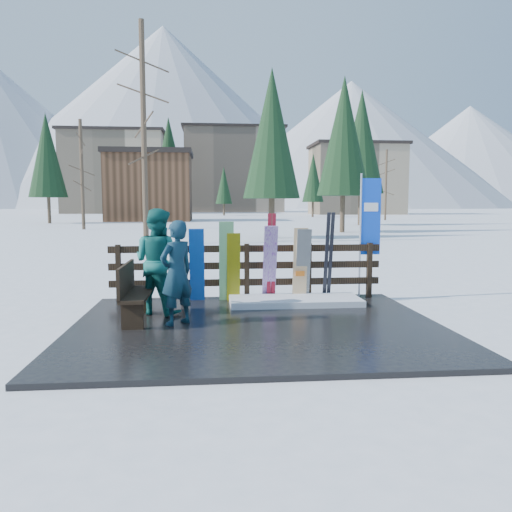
{
  "coord_description": "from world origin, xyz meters",
  "views": [
    {
      "loc": [
        -0.77,
        -7.99,
        2.04
      ],
      "look_at": [
        0.08,
        1.0,
        1.1
      ],
      "focal_mm": 35.0,
      "sensor_mm": 36.0,
      "label": 1
    }
  ],
  "objects": [
    {
      "name": "person_back",
      "position": [
        -1.69,
        0.98,
        1.02
      ],
      "size": [
        1.15,
        1.08,
        1.88
      ],
      "primitive_type": "imported",
      "rotation": [
        0.0,
        0.0,
        2.61
      ],
      "color": "#15625B",
      "rests_on": "deck"
    },
    {
      "name": "person_front",
      "position": [
        -1.3,
        0.11,
        0.93
      ],
      "size": [
        0.74,
        0.72,
        1.7
      ],
      "primitive_type": "imported",
      "rotation": [
        0.0,
        0.0,
        3.86
      ],
      "color": "#154049",
      "rests_on": "deck"
    },
    {
      "name": "snowboard_1",
      "position": [
        -0.43,
        1.98,
        0.89
      ],
      "size": [
        0.29,
        0.35,
        1.62
      ],
      "primitive_type": "cube",
      "rotation": [
        0.2,
        0.0,
        0.0
      ],
      "color": "silver",
      "rests_on": "deck"
    },
    {
      "name": "snowboard_3",
      "position": [
        0.45,
        1.98,
        0.85
      ],
      "size": [
        0.27,
        0.49,
        1.54
      ],
      "primitive_type": "cube",
      "rotation": [
        0.29,
        0.0,
        0.0
      ],
      "color": "white",
      "rests_on": "deck"
    },
    {
      "name": "snowboard_4",
      "position": [
        1.14,
        1.98,
        0.81
      ],
      "size": [
        0.29,
        0.27,
        1.46
      ],
      "primitive_type": "cube",
      "rotation": [
        0.17,
        0.0,
        0.0
      ],
      "color": "black",
      "rests_on": "deck"
    },
    {
      "name": "snowboard_0",
      "position": [
        -1.02,
        1.98,
        0.82
      ],
      "size": [
        0.3,
        0.4,
        1.48
      ],
      "primitive_type": "cube",
      "rotation": [
        0.25,
        0.0,
        0.0
      ],
      "color": "blue",
      "rests_on": "deck"
    },
    {
      "name": "snowboard_2",
      "position": [
        -0.29,
        1.98,
        0.78
      ],
      "size": [
        0.27,
        0.27,
        1.39
      ],
      "primitive_type": "cube",
      "rotation": [
        0.18,
        0.0,
        0.0
      ],
      "color": "#FCEA04",
      "rests_on": "deck"
    },
    {
      "name": "ground",
      "position": [
        0.0,
        0.0,
        0.0
      ],
      "size": [
        700.0,
        700.0,
        0.0
      ],
      "primitive_type": "plane",
      "color": "white",
      "rests_on": "ground"
    },
    {
      "name": "snow_patch",
      "position": [
        0.91,
        1.6,
        0.14
      ],
      "size": [
        2.57,
        1.0,
        0.12
      ],
      "primitive_type": "cube",
      "color": "white",
      "rests_on": "deck"
    },
    {
      "name": "snowboard_5",
      "position": [
        1.07,
        1.98,
        0.82
      ],
      "size": [
        0.29,
        0.2,
        1.49
      ],
      "primitive_type": "cube",
      "rotation": [
        0.12,
        0.0,
        0.0
      ],
      "color": "silver",
      "rests_on": "deck"
    },
    {
      "name": "fence",
      "position": [
        0.0,
        2.2,
        0.74
      ],
      "size": [
        5.6,
        0.1,
        1.15
      ],
      "color": "black",
      "rests_on": "deck"
    },
    {
      "name": "rental_flag",
      "position": [
        2.57,
        2.25,
        1.69
      ],
      "size": [
        0.45,
        0.04,
        2.6
      ],
      "color": "silver",
      "rests_on": "deck"
    },
    {
      "name": "bench",
      "position": [
        -2.05,
        0.43,
        0.6
      ],
      "size": [
        0.41,
        1.5,
        0.97
      ],
      "color": "black",
      "rests_on": "deck"
    },
    {
      "name": "deck",
      "position": [
        0.0,
        0.0,
        0.04
      ],
      "size": [
        6.0,
        5.0,
        0.08
      ],
      "primitive_type": "cube",
      "color": "black",
      "rests_on": "ground"
    },
    {
      "name": "resort_buildings",
      "position": [
        1.03,
        115.41,
        9.81
      ],
      "size": [
        73.0,
        87.6,
        22.6
      ],
      "color": "tan",
      "rests_on": "ground"
    },
    {
      "name": "mountains",
      "position": [
        -10.5,
        328.41,
        50.2
      ],
      "size": [
        520.0,
        260.0,
        120.0
      ],
      "color": "white",
      "rests_on": "ground"
    },
    {
      "name": "ski_pair_a",
      "position": [
        0.49,
        2.05,
        0.97
      ],
      "size": [
        0.16,
        0.18,
        1.78
      ],
      "color": "maroon",
      "rests_on": "deck"
    },
    {
      "name": "ski_pair_b",
      "position": [
        1.68,
        2.05,
        0.98
      ],
      "size": [
        0.17,
        0.35,
        1.8
      ],
      "color": "black",
      "rests_on": "deck"
    },
    {
      "name": "trees",
      "position": [
        2.01,
        48.87,
        5.65
      ],
      "size": [
        42.16,
        68.68,
        12.89
      ],
      "color": "#382B1E",
      "rests_on": "ground"
    }
  ]
}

